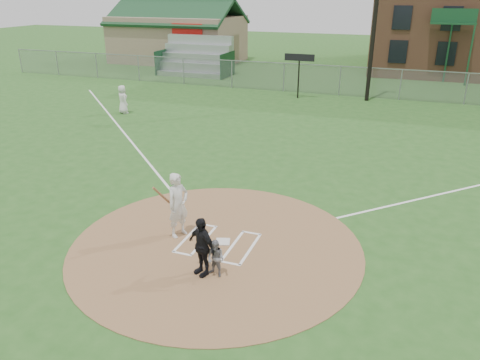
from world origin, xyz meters
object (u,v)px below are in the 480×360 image
(home_plate, at_px, (223,242))
(catcher, at_px, (216,258))
(umpire, at_px, (201,246))
(ondeck_player, at_px, (123,99))
(batter_at_plate, at_px, (178,205))

(home_plate, xyz_separation_m, catcher, (0.48, -1.65, 0.49))
(home_plate, relative_size, catcher, 0.40)
(umpire, bearing_deg, catcher, 31.36)
(umpire, bearing_deg, ondeck_player, 155.97)
(umpire, distance_m, ondeck_player, 18.04)
(catcher, height_order, umpire, umpire)
(catcher, bearing_deg, home_plate, 119.22)
(home_plate, bearing_deg, catcher, -73.70)
(catcher, relative_size, batter_at_plate, 0.51)
(home_plate, relative_size, batter_at_plate, 0.21)
(home_plate, height_order, batter_at_plate, batter_at_plate)
(catcher, distance_m, umpire, 0.48)
(ondeck_player, height_order, batter_at_plate, batter_at_plate)
(ondeck_player, bearing_deg, catcher, 163.97)
(home_plate, bearing_deg, umpire, -86.30)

